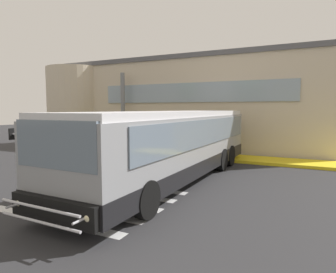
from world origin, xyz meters
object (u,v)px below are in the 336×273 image
at_px(bus_main_foreground, 173,146).
at_px(safety_bollard_yellow, 184,151).
at_px(passenger_near_column, 127,135).
at_px(passenger_by_doorway, 140,137).
at_px(entry_support_column, 123,111).
at_px(passenger_at_curb_edge, 154,137).

height_order(bus_main_foreground, safety_bollard_yellow, bus_main_foreground).
bearing_deg(safety_bollard_yellow, passenger_near_column, 166.33).
height_order(passenger_by_doorway, safety_bollard_yellow, passenger_by_doorway).
xyz_separation_m(entry_support_column, bus_main_foreground, (6.67, -6.29, -1.34)).
distance_m(entry_support_column, bus_main_foreground, 9.26).
relative_size(entry_support_column, bus_main_foreground, 0.42).
distance_m(entry_support_column, passenger_by_doorway, 2.76).
distance_m(passenger_at_curb_edge, safety_bollard_yellow, 2.45).
xyz_separation_m(bus_main_foreground, passenger_by_doorway, (-4.67, 5.24, -0.26)).
distance_m(entry_support_column, passenger_at_curb_edge, 3.53).
xyz_separation_m(bus_main_foreground, passenger_near_column, (-5.87, 5.56, -0.22)).
bearing_deg(passenger_by_doorway, entry_support_column, 152.37).
xyz_separation_m(passenger_near_column, passenger_at_curb_edge, (2.16, -0.37, -0.03)).
height_order(entry_support_column, safety_bollard_yellow, entry_support_column).
relative_size(passenger_near_column, passenger_at_curb_edge, 1.00).
distance_m(passenger_near_column, passenger_by_doorway, 1.24).
xyz_separation_m(passenger_at_curb_edge, safety_bollard_yellow, (2.26, -0.71, -0.63)).
bearing_deg(bus_main_foreground, safety_bollard_yellow, 107.84).
relative_size(passenger_by_doorway, safety_bollard_yellow, 1.86).
height_order(passenger_near_column, passenger_by_doorway, same).
bearing_deg(passenger_by_doorway, bus_main_foreground, -48.32).
xyz_separation_m(passenger_by_doorway, passenger_at_curb_edge, (0.96, -0.05, 0.00)).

